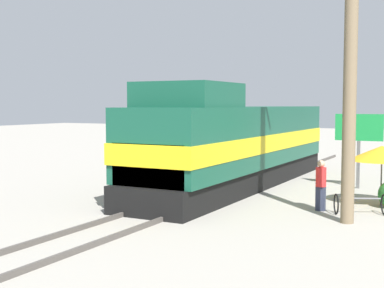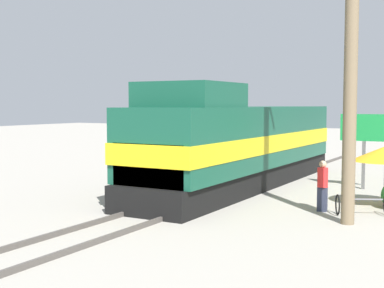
{
  "view_description": "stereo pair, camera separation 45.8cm",
  "coord_description": "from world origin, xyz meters",
  "px_view_note": "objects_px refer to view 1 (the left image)",
  "views": [
    {
      "loc": [
        8.86,
        -18.38,
        3.49
      ],
      "look_at": [
        1.2,
        -3.93,
        2.28
      ],
      "focal_mm": 50.0,
      "sensor_mm": 36.0,
      "label": 1
    },
    {
      "loc": [
        9.26,
        -18.16,
        3.49
      ],
      "look_at": [
        1.2,
        -3.93,
        2.28
      ],
      "focal_mm": 50.0,
      "sensor_mm": 36.0,
      "label": 2
    }
  ],
  "objects_px": {
    "billboard_sign": "(359,133)",
    "locomotive": "(235,144)",
    "utility_pole": "(351,20)",
    "person_bystander": "(321,183)",
    "bicycle": "(360,204)",
    "vendor_umbrella": "(382,153)"
  },
  "relations": [
    {
      "from": "utility_pole",
      "to": "person_bystander",
      "type": "distance_m",
      "value": 5.35
    },
    {
      "from": "billboard_sign",
      "to": "vendor_umbrella",
      "type": "bearing_deg",
      "value": -67.77
    },
    {
      "from": "utility_pole",
      "to": "person_bystander",
      "type": "height_order",
      "value": "utility_pole"
    },
    {
      "from": "locomotive",
      "to": "bicycle",
      "type": "bearing_deg",
      "value": -29.76
    },
    {
      "from": "locomotive",
      "to": "billboard_sign",
      "type": "relative_size",
      "value": 4.89
    },
    {
      "from": "billboard_sign",
      "to": "bicycle",
      "type": "xyz_separation_m",
      "value": [
        1.1,
        -5.44,
        -1.98
      ]
    },
    {
      "from": "person_bystander",
      "to": "bicycle",
      "type": "xyz_separation_m",
      "value": [
        1.26,
        -0.01,
        -0.56
      ]
    },
    {
      "from": "billboard_sign",
      "to": "person_bystander",
      "type": "distance_m",
      "value": 5.61
    },
    {
      "from": "locomotive",
      "to": "bicycle",
      "type": "distance_m",
      "value": 6.76
    },
    {
      "from": "person_bystander",
      "to": "billboard_sign",
      "type": "bearing_deg",
      "value": 88.23
    },
    {
      "from": "billboard_sign",
      "to": "locomotive",
      "type": "bearing_deg",
      "value": -155.01
    },
    {
      "from": "utility_pole",
      "to": "person_bystander",
      "type": "xyz_separation_m",
      "value": [
        -1.16,
        1.45,
        -5.02
      ]
    },
    {
      "from": "vendor_umbrella",
      "to": "person_bystander",
      "type": "bearing_deg",
      "value": -130.22
    },
    {
      "from": "billboard_sign",
      "to": "person_bystander",
      "type": "xyz_separation_m",
      "value": [
        -0.17,
        -5.42,
        -1.42
      ]
    },
    {
      "from": "billboard_sign",
      "to": "person_bystander",
      "type": "relative_size",
      "value": 1.85
    },
    {
      "from": "vendor_umbrella",
      "to": "locomotive",
      "type": "bearing_deg",
      "value": 167.34
    },
    {
      "from": "billboard_sign",
      "to": "bicycle",
      "type": "relative_size",
      "value": 1.84
    },
    {
      "from": "utility_pole",
      "to": "bicycle",
      "type": "xyz_separation_m",
      "value": [
        0.1,
        1.44,
        -5.58
      ]
    },
    {
      "from": "vendor_umbrella",
      "to": "bicycle",
      "type": "bearing_deg",
      "value": -100.18
    },
    {
      "from": "locomotive",
      "to": "billboard_sign",
      "type": "distance_m",
      "value": 5.14
    },
    {
      "from": "utility_pole",
      "to": "billboard_sign",
      "type": "xyz_separation_m",
      "value": [
        -0.99,
        6.87,
        -3.6
      ]
    },
    {
      "from": "billboard_sign",
      "to": "bicycle",
      "type": "height_order",
      "value": "billboard_sign"
    }
  ]
}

